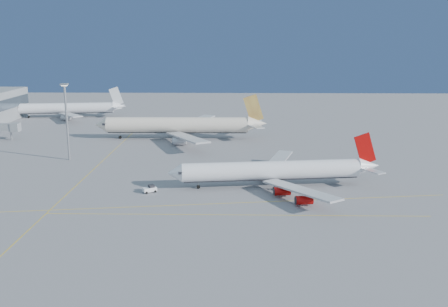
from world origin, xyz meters
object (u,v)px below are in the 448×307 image
airliner_etihad (181,125)px  pushback_tug (150,189)px  light_mast (66,115)px  airliner_virgin (276,171)px  airliner_third (69,108)px

airliner_etihad → pushback_tug: bearing=-91.4°
pushback_tug → light_mast: 51.00m
airliner_virgin → airliner_third: (-97.35, 121.95, 0.28)m
airliner_etihad → pushback_tug: (-0.85, -72.85, -4.66)m
light_mast → airliner_virgin: bearing=-23.6°
airliner_etihad → light_mast: size_ratio=2.73×
pushback_tug → light_mast: size_ratio=0.15×
airliner_virgin → airliner_etihad: airliner_etihad is taller
pushback_tug → light_mast: light_mast is taller
airliner_etihad → light_mast: 51.31m
airliner_third → airliner_virgin: bearing=-59.1°
airliner_third → light_mast: light_mast is taller
airliner_virgin → airliner_third: airliner_third is taller
light_mast → airliner_third: bearing=107.9°
pushback_tug → light_mast: bearing=101.6°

